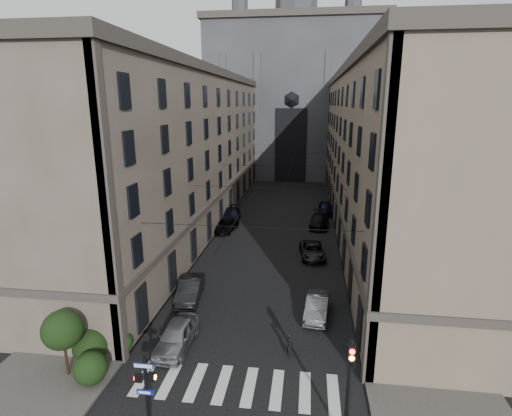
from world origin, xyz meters
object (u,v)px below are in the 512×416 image
at_px(car_right_midfar, 319,221).
at_px(car_right_midnear, 312,251).
at_px(car_left_near, 177,336).
at_px(car_right_near, 317,306).
at_px(car_right_far, 326,208).
at_px(car_left_midnear, 190,290).
at_px(traffic_light_right, 349,380).
at_px(gothic_tower, 294,89).
at_px(car_left_midfar, 225,226).
at_px(car_left_far, 231,215).
at_px(pedestrian_signal_left, 146,387).
at_px(pedestrian, 290,345).

bearing_deg(car_right_midfar, car_right_midnear, -89.97).
bearing_deg(car_left_near, car_right_near, 31.94).
bearing_deg(car_right_near, car_right_far, 92.17).
bearing_deg(car_left_near, car_left_midnear, 101.35).
relative_size(traffic_light_right, car_right_midnear, 1.04).
bearing_deg(gothic_tower, traffic_light_right, -85.62).
distance_m(gothic_tower, car_left_near, 69.21).
height_order(traffic_light_right, car_left_midfar, traffic_light_right).
relative_size(car_left_midnear, car_left_far, 0.85).
bearing_deg(traffic_light_right, car_left_midnear, 131.43).
distance_m(pedestrian_signal_left, car_right_midnear, 24.26).
relative_size(car_left_midfar, car_right_near, 1.10).
xyz_separation_m(pedestrian_signal_left, pedestrian, (6.29, 6.50, -1.55)).
height_order(pedestrian_signal_left, traffic_light_right, traffic_light_right).
distance_m(pedestrian_signal_left, pedestrian, 9.17).
distance_m(car_left_near, car_right_far, 34.73).
relative_size(car_left_midfar, car_right_midnear, 0.98).
xyz_separation_m(pedestrian_signal_left, car_left_midnear, (-1.83, 12.82, -1.52)).
xyz_separation_m(car_right_near, pedestrian, (-1.71, -5.05, 0.04)).
bearing_deg(car_right_midnear, pedestrian_signal_left, -114.92).
distance_m(car_left_far, car_right_near, 24.96).
bearing_deg(car_left_midfar, car_right_far, 45.62).
height_order(car_left_midnear, car_right_far, car_right_far).
distance_m(car_left_midfar, car_right_near, 21.32).
height_order(pedestrian_signal_left, car_right_midnear, pedestrian_signal_left).
bearing_deg(car_right_far, car_left_far, -157.72).
height_order(car_left_midnear, car_right_midfar, car_left_midnear).
bearing_deg(pedestrian, car_left_far, 14.92).
xyz_separation_m(gothic_tower, car_right_near, (4.48, -61.91, -17.06)).
height_order(car_left_midnear, car_left_far, car_left_far).
height_order(car_right_near, car_right_midnear, car_right_near).
height_order(gothic_tower, car_left_near, gothic_tower).
bearing_deg(car_right_near, car_left_near, -144.56).
bearing_deg(pedestrian, pedestrian_signal_left, 132.88).
relative_size(car_right_far, pedestrian, 3.13).
bearing_deg(car_right_midfar, car_left_midfar, -158.62).
relative_size(car_left_near, pedestrian, 3.07).
height_order(car_right_midnear, car_right_far, car_right_far).
bearing_deg(traffic_light_right, car_right_far, 89.19).
bearing_deg(car_right_midnear, car_right_near, -94.94).
xyz_separation_m(gothic_tower, car_right_far, (6.16, -33.85, -16.97)).
relative_size(car_left_far, car_right_far, 1.18).
height_order(traffic_light_right, car_right_midnear, traffic_light_right).
bearing_deg(car_left_far, traffic_light_right, -76.37).
distance_m(car_right_far, pedestrian, 33.28).
distance_m(car_left_midnear, car_right_near, 9.91).
height_order(traffic_light_right, car_left_near, traffic_light_right).
xyz_separation_m(pedestrian_signal_left, car_left_far, (-2.69, 34.11, -1.49)).
bearing_deg(car_left_midnear, car_left_midfar, 86.58).
distance_m(car_right_near, car_right_far, 28.11).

